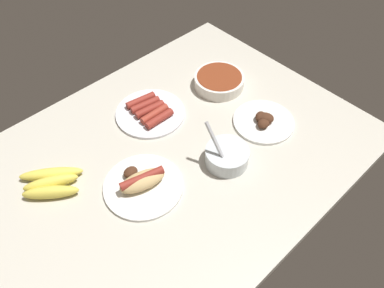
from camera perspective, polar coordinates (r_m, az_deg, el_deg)
The scene contains 7 objects.
ground_plane at distance 120.22cm, azimuth -2.82°, elevation -1.75°, with size 120.00×90.00×3.00cm, color beige.
plate_hotdog_assembled at distance 110.66cm, azimuth -7.42°, elevation -5.79°, with size 23.07×23.07×5.61cm.
plate_grilled_meat at distance 128.83cm, azimuth 10.63°, elevation 3.41°, with size 20.27×20.27×4.10cm.
banana_bunch at distance 116.95cm, azimuth -20.32°, elevation -5.44°, with size 19.32×18.94×3.97cm.
bowl_chili at distance 140.03cm, azimuth 4.08°, elevation 9.43°, with size 18.01×18.01×4.35cm.
bowl_coleslaw at distance 114.95cm, azimuth 5.25°, elevation -1.70°, with size 13.32×13.32×15.34cm.
plate_sausages at distance 130.33cm, azimuth -6.28°, elevation 4.82°, with size 23.42×23.42×3.53cm.
Camera 1 is at (47.45, 59.03, 91.86)cm, focal length 35.72 mm.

